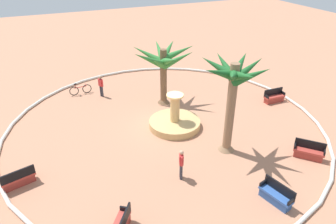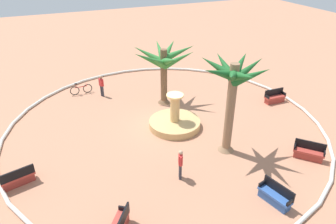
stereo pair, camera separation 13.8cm
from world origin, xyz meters
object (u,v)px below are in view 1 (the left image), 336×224
bench_north (309,152)px  bicycle_red_frame (80,90)px  bench_east (274,98)px  bench_west (276,196)px  person_cyclist_photo (181,163)px  bench_southwest (18,180)px  fountain (175,122)px  palm_tree_by_curb (164,61)px  palm_tree_near_fountain (233,84)px  person_cyclist_helmet (101,85)px

bench_north → bicycle_red_frame: size_ratio=0.88×
bicycle_red_frame → bench_east: bearing=151.8°
bench_east → bench_west: same height
bench_west → person_cyclist_photo: bearing=-44.0°
bench_southwest → person_cyclist_photo: (-7.54, 2.63, 0.61)m
fountain → palm_tree_by_curb: bearing=-100.9°
palm_tree_near_fountain → palm_tree_by_curb: palm_tree_near_fountain is taller
bench_southwest → bicycle_red_frame: (-4.48, -9.36, 0.04)m
palm_tree_near_fountain → bench_southwest: 11.71m
bench_west → palm_tree_near_fountain: bearing=-91.9°
bench_west → bench_north: bearing=-153.2°
fountain → person_cyclist_helmet: bearing=-61.8°
fountain → bench_east: bearing=-177.7°
bench_southwest → bicycle_red_frame: size_ratio=0.97×
bicycle_red_frame → person_cyclist_photo: person_cyclist_photo is taller
bench_southwest → person_cyclist_helmet: 10.22m
palm_tree_by_curb → bench_north: 10.88m
bench_east → bench_west: bearing=50.8°
person_cyclist_photo → fountain: bearing=-110.5°
fountain → bicycle_red_frame: 8.76m
fountain → person_cyclist_photo: bearing=69.5°
bench_east → bench_southwest: same height
palm_tree_by_curb → person_cyclist_helmet: size_ratio=2.83×
palm_tree_by_curb → person_cyclist_photo: (2.41, 8.12, -2.27)m
bench_southwest → person_cyclist_helmet: size_ratio=1.01×
bench_east → person_cyclist_helmet: size_ratio=0.96×
fountain → bench_west: (-1.56, 7.85, 0.02)m
bench_west → palm_tree_by_curb: bearing=-85.5°
fountain → palm_tree_near_fountain: size_ratio=0.60×
bench_north → person_cyclist_helmet: (8.82, -12.16, 0.59)m
bench_southwest → person_cyclist_photo: 8.01m
palm_tree_near_fountain → bench_east: palm_tree_near_fountain is taller
palm_tree_by_curb → person_cyclist_photo: 8.77m
palm_tree_near_fountain → bicycle_red_frame: palm_tree_near_fountain is taller
palm_tree_near_fountain → person_cyclist_photo: 4.84m
fountain → person_cyclist_helmet: 7.15m
bench_southwest → bench_north: bearing=165.4°
bench_west → person_cyclist_helmet: 14.97m
bench_east → bench_north: 6.81m
bench_east → bench_west: size_ratio=0.96×
bicycle_red_frame → person_cyclist_helmet: 1.86m
bench_east → bench_southwest: (17.53, 2.37, 0.00)m
palm_tree_near_fountain → bench_southwest: palm_tree_near_fountain is taller
person_cyclist_helmet → bench_southwest: bearing=54.5°
bench_north → person_cyclist_helmet: size_ratio=0.91×
bench_west → bench_north: 4.38m
palm_tree_by_curb → bench_north: bearing=117.2°
person_cyclist_photo → palm_tree_near_fountain: bearing=-161.0°
person_cyclist_helmet → bicycle_red_frame: bearing=-36.1°
palm_tree_near_fountain → bicycle_red_frame: bearing=-59.0°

